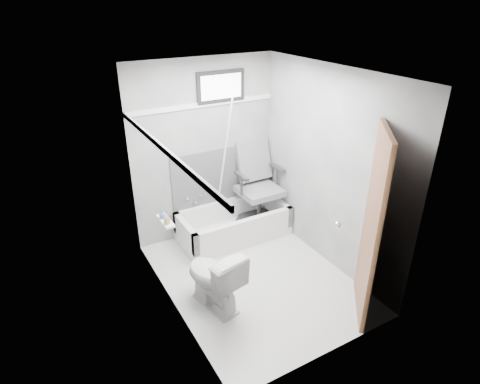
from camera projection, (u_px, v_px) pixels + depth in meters
floor at (254, 278)px, 4.81m from camera, size 2.60×2.60×0.00m
ceiling at (258, 72)px, 3.75m from camera, size 2.60×2.60×0.00m
wall_back at (205, 151)px, 5.30m from camera, size 2.00×0.02×2.40m
wall_front at (340, 248)px, 3.27m from camera, size 2.00×0.02×2.40m
wall_left at (167, 210)px, 3.84m from camera, size 0.02×2.60×2.40m
wall_right at (328, 170)px, 4.73m from camera, size 0.02×2.60×2.40m
bathtub at (234, 223)px, 5.55m from camera, size 1.50×0.70×0.42m
office_chair at (260, 185)px, 5.54m from camera, size 0.66×0.66×1.14m
toilet at (214, 278)px, 4.24m from camera, size 0.55×0.80×0.72m
door at (414, 235)px, 3.81m from camera, size 0.78×0.78×2.00m
window at (221, 86)px, 5.03m from camera, size 0.66×0.04×0.40m
backerboard at (222, 175)px, 5.58m from camera, size 1.50×0.02×0.78m
trim_back at (203, 105)px, 5.01m from camera, size 2.00×0.02×0.06m
trim_left at (163, 149)px, 3.57m from camera, size 0.02×2.60×0.06m
pole at (223, 165)px, 5.24m from camera, size 0.02×0.56×1.88m
shelf at (166, 221)px, 4.24m from camera, size 0.10×0.32×0.02m
soap_bottle_a at (167, 219)px, 4.15m from camera, size 0.06×0.06×0.10m
soap_bottle_b at (162, 214)px, 4.26m from camera, size 0.10×0.10×0.09m
faucet at (194, 199)px, 5.47m from camera, size 0.26×0.10×0.16m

